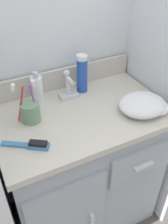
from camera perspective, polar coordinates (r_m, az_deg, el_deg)
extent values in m
plane|color=#4C4742|center=(1.69, -0.40, -21.56)|extent=(6.00, 6.00, 0.00)
cube|color=silver|center=(1.21, -7.26, 20.13)|extent=(0.96, 0.08, 2.20)
cube|color=#9EA8B2|center=(1.39, -0.47, -13.51)|extent=(0.75, 0.45, 0.75)
cube|color=#9EA8B2|center=(1.18, 13.05, -11.40)|extent=(0.33, 0.02, 0.18)
cube|color=silver|center=(1.27, 1.84, -23.53)|extent=(0.02, 0.02, 0.09)
cube|color=silver|center=(1.17, 13.59, -11.97)|extent=(0.10, 0.02, 0.01)
cube|color=beige|center=(1.12, -0.56, -0.76)|extent=(0.78, 0.49, 0.03)
ellipsoid|color=#B6B2A4|center=(1.18, -0.54, -4.33)|extent=(0.31, 0.22, 0.22)
cylinder|color=silver|center=(1.25, -0.51, -7.91)|extent=(0.03, 0.03, 0.01)
cube|color=beige|center=(1.26, -5.36, 7.59)|extent=(0.78, 0.02, 0.11)
cube|color=silver|center=(1.21, -3.55, 3.87)|extent=(0.09, 0.06, 0.02)
cylinder|color=silver|center=(1.18, -3.65, 6.01)|extent=(0.02, 0.02, 0.08)
cylinder|color=silver|center=(1.14, -3.12, 7.15)|extent=(0.02, 0.06, 0.02)
sphere|color=silver|center=(1.16, -4.00, 8.84)|extent=(0.03, 0.03, 0.03)
cylinder|color=gray|center=(1.06, -12.10, 0.00)|extent=(0.08, 0.08, 0.09)
cylinder|color=purple|center=(1.05, -11.37, 2.46)|extent=(0.03, 0.01, 0.17)
cube|color=white|center=(1.01, -11.52, 6.50)|extent=(0.01, 0.02, 0.03)
cylinder|color=#D13838|center=(1.04, -14.23, 1.73)|extent=(0.05, 0.02, 0.17)
cube|color=white|center=(1.00, -16.01, 5.43)|extent=(0.02, 0.02, 0.03)
cylinder|color=white|center=(1.17, -10.61, 4.98)|extent=(0.05, 0.05, 0.13)
cylinder|color=silver|center=(1.13, -11.05, 8.29)|extent=(0.02, 0.02, 0.03)
cylinder|color=silver|center=(1.11, -10.90, 8.60)|extent=(0.01, 0.03, 0.01)
cylinder|color=#234CB2|center=(1.22, -0.44, 8.28)|extent=(0.05, 0.05, 0.17)
cylinder|color=white|center=(1.18, -0.47, 12.36)|extent=(0.05, 0.05, 0.02)
cube|color=teal|center=(0.98, -15.54, -7.17)|extent=(0.10, 0.07, 0.01)
cube|color=teal|center=(0.95, -10.38, -7.66)|extent=(0.08, 0.07, 0.02)
cube|color=black|center=(0.94, -10.48, -7.06)|extent=(0.07, 0.06, 0.01)
ellipsoid|color=white|center=(1.13, 13.22, 1.65)|extent=(0.21, 0.19, 0.07)
ellipsoid|color=white|center=(1.15, 15.74, 1.22)|extent=(0.13, 0.13, 0.05)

